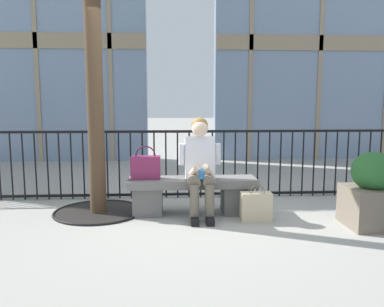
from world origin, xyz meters
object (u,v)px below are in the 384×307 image
(stone_bench, at_px, (192,192))
(handbag_on_bench, at_px, (146,167))
(planter, at_px, (372,192))
(seated_person_with_phone, at_px, (200,164))
(shopping_bag, at_px, (256,206))

(stone_bench, bearing_deg, handbag_on_bench, -179.01)
(stone_bench, distance_m, planter, 2.09)
(planter, bearing_deg, handbag_on_bench, 166.33)
(stone_bench, relative_size, handbag_on_bench, 3.86)
(seated_person_with_phone, height_order, shopping_bag, seated_person_with_phone)
(handbag_on_bench, distance_m, shopping_bag, 1.42)
(stone_bench, bearing_deg, seated_person_with_phone, -56.02)
(handbag_on_bench, height_order, planter, handbag_on_bench)
(seated_person_with_phone, relative_size, shopping_bag, 2.70)
(seated_person_with_phone, xyz_separation_m, shopping_bag, (0.64, -0.23, -0.47))
(seated_person_with_phone, height_order, planter, seated_person_with_phone)
(seated_person_with_phone, bearing_deg, planter, -14.90)
(seated_person_with_phone, bearing_deg, stone_bench, 123.98)
(seated_person_with_phone, xyz_separation_m, handbag_on_bench, (-0.67, 0.12, -0.05))
(shopping_bag, bearing_deg, handbag_on_bench, 165.01)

